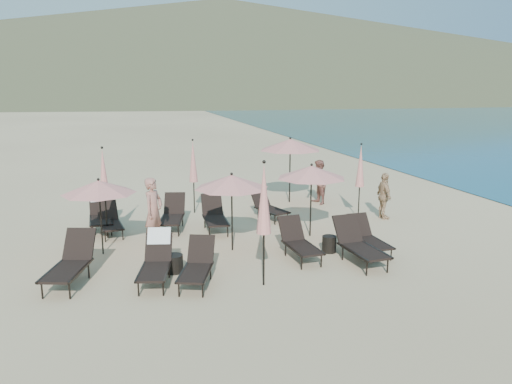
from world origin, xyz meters
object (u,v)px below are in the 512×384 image
object	(u,v)px
umbrella_open_0	(99,187)
lounger_1	(156,259)
lounger_10	(268,206)
umbrella_closed_3	(193,162)
lounger_5	(359,244)
beachgoer_a	(154,211)
side_table_1	(329,244)
lounger_2	(197,265)
lounger_4	(368,237)
umbrella_closed_0	(264,200)
beachgoer_b	(319,182)
umbrella_open_1	(232,182)
umbrella_open_2	(311,172)
side_table_0	(174,264)
lounger_9	(214,215)
lounger_8	(172,214)
umbrella_closed_2	(104,175)
umbrella_open_3	(290,145)
umbrella_closed_1	(360,166)
lounger_6	(101,212)
lounger_7	(110,221)
beachgoer_c	(384,196)
lounger_0	(70,262)
lounger_3	(299,241)

from	to	relation	value
umbrella_open_0	lounger_1	bearing A→B (deg)	-60.70
lounger_10	umbrella_closed_3	distance (m)	3.01
lounger_5	beachgoer_a	size ratio (longest dim) A/B	0.99
side_table_1	lounger_10	bearing A→B (deg)	99.29
lounger_2	lounger_4	world-z (taller)	lounger_2
umbrella_closed_0	beachgoer_b	distance (m)	8.13
umbrella_open_1	lounger_10	bearing A→B (deg)	56.86
umbrella_open_1	beachgoer_b	size ratio (longest dim) A/B	1.29
lounger_2	umbrella_open_2	world-z (taller)	umbrella_open_2
umbrella_open_1	umbrella_closed_3	world-z (taller)	umbrella_closed_3
side_table_0	side_table_1	distance (m)	4.18
lounger_9	umbrella_open_2	bearing A→B (deg)	-24.91
lounger_8	lounger_9	world-z (taller)	lounger_8
lounger_5	umbrella_open_1	world-z (taller)	umbrella_open_1
lounger_8	lounger_10	size ratio (longest dim) A/B	1.09
umbrella_closed_3	umbrella_open_0	bearing A→B (deg)	-128.82
umbrella_closed_3	umbrella_closed_2	bearing A→B (deg)	-142.14
umbrella_open_2	umbrella_open_3	world-z (taller)	umbrella_open_3
lounger_8	umbrella_closed_1	distance (m)	6.28
side_table_0	lounger_6	bearing A→B (deg)	112.61
umbrella_open_0	umbrella_closed_3	distance (m)	4.73
lounger_7	lounger_8	distance (m)	1.86
umbrella_closed_0	beachgoer_c	distance (m)	7.05
umbrella_open_3	lounger_5	bearing A→B (deg)	-93.93
side_table_0	beachgoer_a	xyz separation A→B (m)	(-0.30, 2.34, 0.73)
umbrella_closed_3	side_table_1	size ratio (longest dim) A/B	5.82
lounger_4	lounger_7	bearing A→B (deg)	150.42
lounger_0	umbrella_closed_2	world-z (taller)	umbrella_closed_2
umbrella_open_3	beachgoer_c	xyz separation A→B (m)	(2.24, -3.09, -1.42)
lounger_6	lounger_7	distance (m)	0.77
lounger_6	lounger_10	bearing A→B (deg)	-5.15
lounger_4	umbrella_open_0	world-z (taller)	umbrella_open_0
lounger_4	lounger_8	distance (m)	6.00
lounger_1	lounger_9	size ratio (longest dim) A/B	1.02
lounger_3	umbrella_closed_0	distance (m)	2.51
lounger_2	lounger_8	xyz separation A→B (m)	(-0.09, 4.52, 0.03)
beachgoer_a	side_table_0	bearing A→B (deg)	-135.66
beachgoer_b	side_table_0	bearing A→B (deg)	-54.75
lounger_8	umbrella_open_1	size ratio (longest dim) A/B	0.86
beachgoer_b	beachgoer_c	size ratio (longest dim) A/B	1.07
lounger_0	lounger_4	distance (m)	7.45
lounger_6	beachgoer_c	bearing A→B (deg)	-10.50
umbrella_open_1	umbrella_closed_1	bearing A→B (deg)	23.86
lounger_8	umbrella_closed_0	world-z (taller)	umbrella_closed_0
side_table_1	beachgoer_a	distance (m)	4.91
lounger_7	side_table_0	distance (m)	3.92
lounger_1	lounger_7	distance (m)	4.15
lounger_1	umbrella_open_1	distance (m)	3.01
lounger_1	lounger_3	bearing A→B (deg)	21.11
lounger_7	beachgoer_c	distance (m)	8.79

